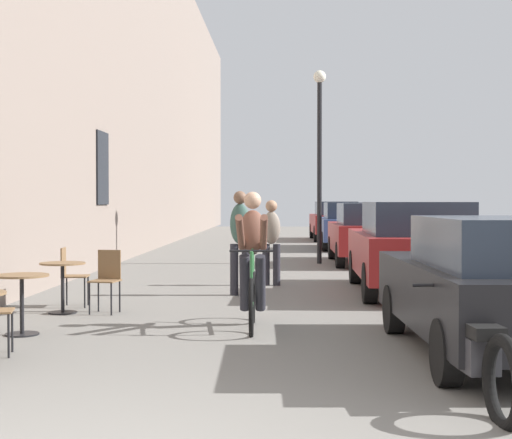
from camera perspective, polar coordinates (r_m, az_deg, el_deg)
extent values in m
cube|color=gray|center=(19.35, -11.75, 13.28)|extent=(0.50, 68.00, 11.19)
cube|color=black|center=(18.49, -11.19, 3.72)|extent=(0.04, 1.10, 1.70)
cylinder|color=black|center=(8.66, -17.44, -7.78)|extent=(0.02, 0.02, 0.45)
cylinder|color=black|center=(8.34, -17.68, -8.13)|extent=(0.02, 0.02, 0.45)
cylinder|color=black|center=(9.73, -16.77, -8.05)|extent=(0.40, 0.40, 0.02)
cylinder|color=black|center=(9.68, -16.79, -6.02)|extent=(0.05, 0.05, 0.67)
cylinder|color=brown|center=(9.64, -16.80, -3.95)|extent=(0.64, 0.64, 0.02)
cylinder|color=black|center=(11.43, -13.98, -6.63)|extent=(0.40, 0.40, 0.02)
cylinder|color=black|center=(11.39, -13.99, -4.90)|extent=(0.05, 0.05, 0.67)
cylinder|color=brown|center=(11.35, -14.00, -3.14)|extent=(0.64, 0.64, 0.02)
cylinder|color=black|center=(12.19, -12.21, -5.10)|extent=(0.02, 0.02, 0.45)
cylinder|color=black|center=(11.87, -12.45, -5.28)|extent=(0.02, 0.02, 0.45)
cylinder|color=black|center=(12.24, -13.71, -5.08)|extent=(0.02, 0.02, 0.45)
cylinder|color=black|center=(11.93, -13.99, -5.26)|extent=(0.02, 0.02, 0.45)
cube|color=brown|center=(12.03, -13.09, -4.07)|extent=(0.41, 0.41, 0.02)
cube|color=brown|center=(12.04, -13.94, -3.02)|extent=(0.05, 0.34, 0.42)
cylinder|color=black|center=(11.04, -10.56, -5.77)|extent=(0.02, 0.02, 0.45)
cylinder|color=black|center=(11.17, -12.11, -5.70)|extent=(0.02, 0.02, 0.45)
cylinder|color=black|center=(11.34, -9.96, -5.58)|extent=(0.02, 0.02, 0.45)
cylinder|color=black|center=(11.46, -11.48, -5.51)|extent=(0.02, 0.02, 0.45)
cube|color=brown|center=(11.23, -11.03, -4.45)|extent=(0.43, 0.43, 0.02)
cube|color=brown|center=(11.37, -10.70, -3.26)|extent=(0.34, 0.07, 0.42)
torus|color=black|center=(9.23, -0.34, -6.49)|extent=(0.06, 0.71, 0.71)
torus|color=black|center=(10.27, -0.22, -5.69)|extent=(0.06, 0.71, 0.71)
cylinder|color=#2D6B38|center=(10.15, -0.23, -4.16)|extent=(0.04, 0.22, 0.58)
cylinder|color=#2D6B38|center=(9.62, -0.29, -2.46)|extent=(0.05, 0.82, 0.14)
cylinder|color=#2D6B38|center=(9.21, -0.34, -4.41)|extent=(0.04, 0.09, 0.67)
cylinder|color=#2D6B38|center=(9.77, -0.27, -5.82)|extent=(0.06, 1.00, 0.12)
cylinder|color=black|center=(9.21, -0.34, -2.32)|extent=(0.52, 0.04, 0.03)
ellipsoid|color=black|center=(10.03, -0.24, -2.42)|extent=(0.12, 0.24, 0.06)
ellipsoid|color=brown|center=(9.94, -0.25, -0.87)|extent=(0.35, 0.36, 0.59)
sphere|color=tan|center=(9.89, -0.25, 1.41)|extent=(0.22, 0.22, 0.22)
cylinder|color=#26262D|center=(9.91, 0.32, -4.68)|extent=(0.14, 0.40, 0.75)
cylinder|color=#26262D|center=(9.91, -0.84, -4.67)|extent=(0.14, 0.40, 0.75)
cylinder|color=brown|center=(9.55, 0.56, -0.99)|extent=(0.12, 0.75, 0.48)
cylinder|color=brown|center=(9.55, -1.15, -0.99)|extent=(0.09, 0.74, 0.48)
cylinder|color=#26262D|center=(13.15, -1.61, -3.69)|extent=(0.14, 0.14, 0.87)
cylinder|color=#26262D|center=(13.11, -0.75, -3.70)|extent=(0.14, 0.14, 0.87)
ellipsoid|color=#38564C|center=(13.09, -1.18, -0.31)|extent=(0.37, 0.28, 0.69)
sphere|color=brown|center=(13.08, -1.18, 1.62)|extent=(0.22, 0.22, 0.22)
cylinder|color=#26262D|center=(14.67, 0.74, -3.33)|extent=(0.14, 0.14, 0.78)
cylinder|color=#26262D|center=(14.67, 1.52, -3.33)|extent=(0.14, 0.14, 0.78)
ellipsoid|color=gray|center=(14.63, 1.13, -0.60)|extent=(0.35, 0.25, 0.62)
sphere|color=#A57A5B|center=(14.62, 1.13, 0.99)|extent=(0.22, 0.22, 0.22)
cylinder|color=black|center=(19.82, 4.67, 3.41)|extent=(0.12, 0.12, 4.60)
sphere|color=silver|center=(20.05, 4.69, 10.39)|extent=(0.32, 0.32, 0.32)
cube|color=black|center=(8.38, 16.78, -5.36)|extent=(1.78, 4.08, 0.66)
cube|color=#283342|center=(7.87, 17.80, -1.62)|extent=(1.46, 2.22, 0.49)
cylinder|color=black|center=(9.54, 10.07, -6.50)|extent=(0.20, 0.59, 0.58)
cylinder|color=black|center=(6.97, 13.81, -9.44)|extent=(0.20, 0.59, 0.58)
cube|color=maroon|center=(13.74, 11.23, -2.47)|extent=(1.90, 4.46, 0.72)
cube|color=#283342|center=(13.18, 11.57, 0.11)|extent=(1.58, 2.42, 0.54)
cylinder|color=black|center=(15.12, 7.29, -3.47)|extent=(0.22, 0.64, 0.64)
cylinder|color=black|center=(15.34, 13.52, -3.43)|extent=(0.22, 0.64, 0.64)
cylinder|color=black|center=(12.22, 8.33, -4.63)|extent=(0.22, 0.64, 0.64)
cylinder|color=black|center=(12.49, 15.99, -4.54)|extent=(0.22, 0.64, 0.64)
cube|color=maroon|center=(20.01, 8.20, -1.31)|extent=(1.80, 4.32, 0.70)
cube|color=#283342|center=(19.48, 8.37, 0.42)|extent=(1.51, 2.34, 0.52)
cylinder|color=black|center=(21.38, 5.61, -2.07)|extent=(0.20, 0.62, 0.62)
cylinder|color=black|center=(21.55, 9.93, -2.06)|extent=(0.20, 0.62, 0.62)
cylinder|color=black|center=(18.54, 6.18, -2.60)|extent=(0.20, 0.62, 0.62)
cylinder|color=black|center=(18.73, 11.15, -2.58)|extent=(0.20, 0.62, 0.62)
cube|color=#384C84|center=(26.07, 6.71, -0.68)|extent=(1.80, 4.34, 0.71)
cube|color=#283342|center=(25.54, 6.81, 0.66)|extent=(1.51, 2.35, 0.53)
cylinder|color=black|center=(27.46, 4.76, -1.31)|extent=(0.20, 0.63, 0.63)
cylinder|color=black|center=(27.59, 8.16, -1.30)|extent=(0.20, 0.63, 0.63)
cylinder|color=black|center=(24.60, 5.08, -1.62)|extent=(0.20, 0.63, 0.63)
cylinder|color=black|center=(24.74, 8.87, -1.61)|extent=(0.20, 0.63, 0.63)
cube|color=maroon|center=(31.76, 5.78, -0.29)|extent=(1.91, 4.44, 0.72)
cube|color=#283342|center=(31.22, 5.87, 0.83)|extent=(1.58, 2.41, 0.53)
cylinder|color=black|center=(33.17, 4.14, -0.84)|extent=(0.22, 0.64, 0.64)
cylinder|color=black|center=(33.30, 6.99, -0.84)|extent=(0.22, 0.64, 0.64)
cylinder|color=black|center=(30.26, 4.45, -1.05)|extent=(0.22, 0.64, 0.64)
cylinder|color=black|center=(30.41, 7.57, -1.05)|extent=(0.22, 0.64, 0.64)
torus|color=black|center=(7.25, 13.57, -8.94)|extent=(0.15, 0.70, 0.69)
torus|color=black|center=(5.90, 17.68, -11.34)|extent=(0.16, 0.71, 0.70)
cube|color=#333338|center=(6.55, 15.42, -9.16)|extent=(0.31, 0.78, 0.28)
ellipsoid|color=#B7B7BC|center=(6.61, 15.15, -7.14)|extent=(0.32, 0.54, 0.24)
cube|color=black|center=(6.26, 16.25, -7.81)|extent=(0.28, 0.46, 0.10)
cylinder|color=black|center=(7.08, 13.83, -4.69)|extent=(0.62, 0.08, 0.03)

